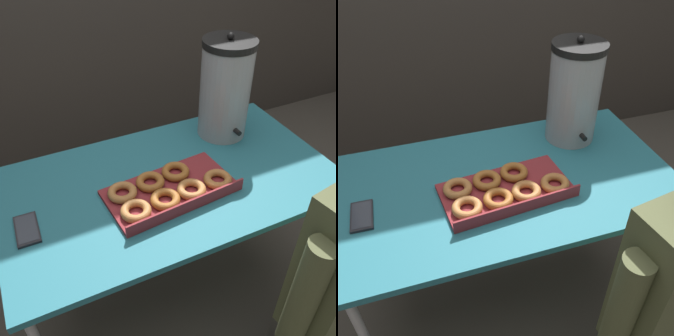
% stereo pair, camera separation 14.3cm
% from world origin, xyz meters
% --- Properties ---
extents(ground_plane, '(12.00, 12.00, 0.00)m').
position_xyz_m(ground_plane, '(0.00, 0.00, 0.00)').
color(ground_plane, '#4C473F').
extents(folding_table, '(1.32, 0.74, 0.71)m').
position_xyz_m(folding_table, '(0.00, 0.00, 0.66)').
color(folding_table, '#236675').
rests_on(folding_table, ground).
extents(donut_box, '(0.51, 0.30, 0.05)m').
position_xyz_m(donut_box, '(-0.04, -0.07, 0.73)').
color(donut_box, maroon).
rests_on(donut_box, folding_table).
extents(coffee_urn, '(0.22, 0.25, 0.46)m').
position_xyz_m(coffee_urn, '(0.36, 0.21, 0.93)').
color(coffee_urn, '#939399').
rests_on(coffee_urn, folding_table).
extents(cell_phone, '(0.08, 0.15, 0.01)m').
position_xyz_m(cell_phone, '(-0.55, -0.03, 0.71)').
color(cell_phone, black).
rests_on(cell_phone, folding_table).
extents(person_seated, '(0.52, 0.26, 1.23)m').
position_xyz_m(person_seated, '(0.34, -0.60, 0.59)').
color(person_seated, '#33332D').
rests_on(person_seated, ground).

